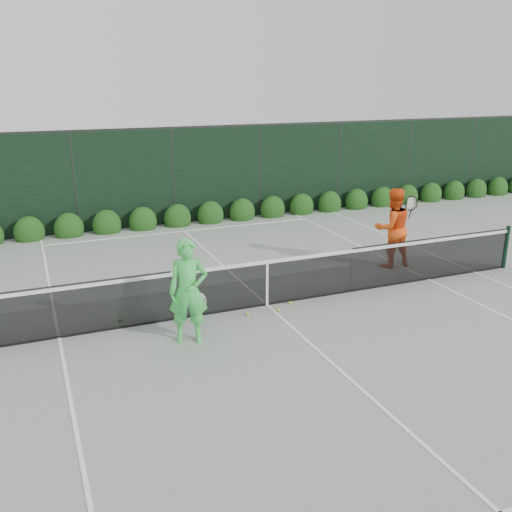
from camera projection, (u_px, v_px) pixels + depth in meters
name	position (u px, v px, depth m)	size (l,w,h in m)	color
ground	(267.00, 305.00, 11.83)	(80.00, 80.00, 0.00)	gray
tennis_net	(266.00, 281.00, 11.66)	(12.90, 0.10, 1.07)	black
player_woman	(188.00, 291.00, 9.98)	(0.79, 0.63, 1.89)	#3FD755
player_man	(392.00, 228.00, 13.98)	(1.02, 0.82, 1.97)	#F85014
court_lines	(267.00, 305.00, 11.83)	(11.03, 23.83, 0.01)	white
windscreen_fence	(336.00, 277.00, 8.98)	(32.00, 21.07, 3.06)	black
hedge_row	(177.00, 218.00, 18.07)	(31.66, 0.65, 0.94)	black
tennis_balls	(236.00, 311.00, 11.43)	(3.50, 0.77, 0.07)	#B5DE31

